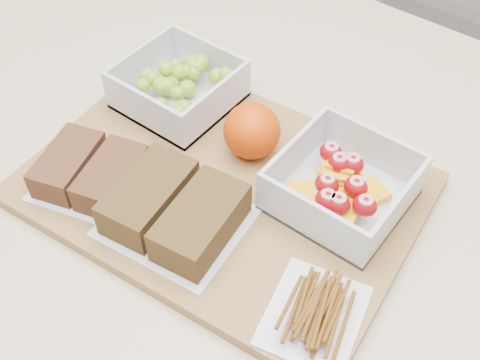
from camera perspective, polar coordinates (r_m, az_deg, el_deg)
The scene contains 7 objects.
cutting_board at distance 0.68m, azimuth -1.65°, elevation -0.78°, with size 0.42×0.30×0.02m, color olive.
grape_container at distance 0.76m, azimuth -5.69°, elevation 8.86°, with size 0.13×0.13×0.05m.
fruit_container at distance 0.65m, azimuth 9.60°, elevation -0.65°, with size 0.13×0.13×0.06m.
orange at distance 0.68m, azimuth 1.14°, elevation 4.69°, with size 0.07×0.07×0.07m, color #D13F04.
sandwich_bag_left at distance 0.68m, azimuth -14.04°, elevation 0.76°, with size 0.14×0.13×0.04m.
sandwich_bag_center at distance 0.62m, azimuth -6.21°, elevation -2.85°, with size 0.15×0.14×0.04m.
pretzel_bag at distance 0.57m, azimuth 7.12°, elevation -12.11°, with size 0.11×0.12×0.02m.
Camera 1 is at (0.26, -0.34, 1.42)m, focal length 45.00 mm.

